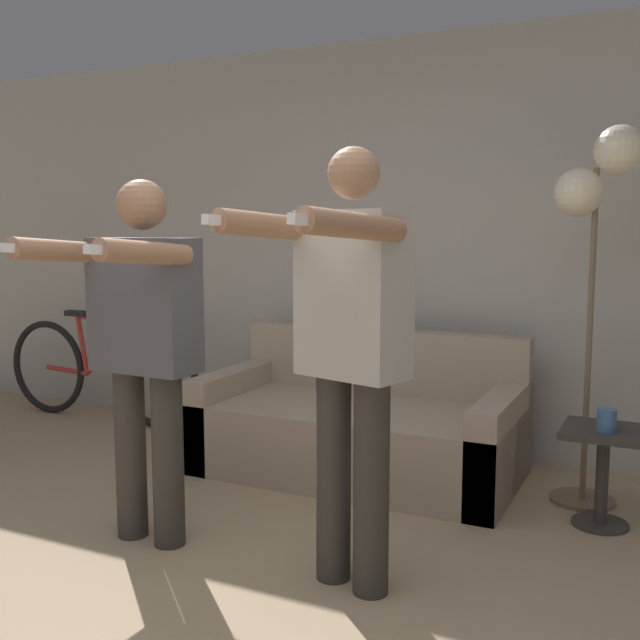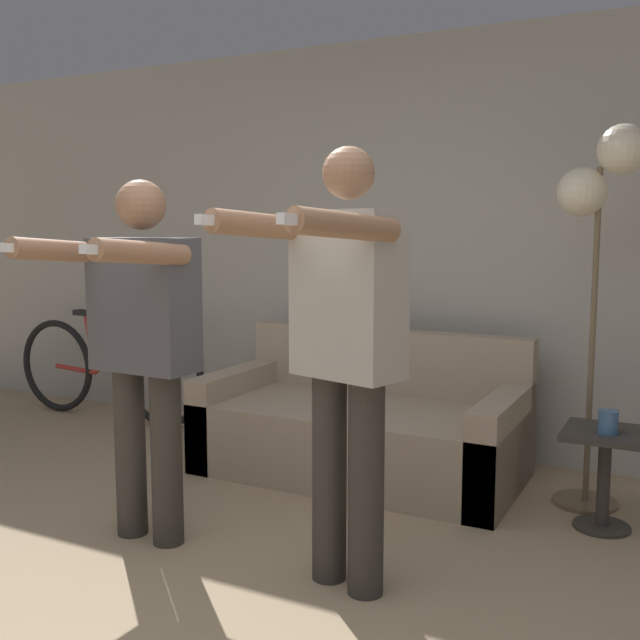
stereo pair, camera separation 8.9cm
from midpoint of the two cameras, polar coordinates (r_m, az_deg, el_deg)
name	(u,v)px [view 2 (the right image)]	position (r m, az deg, el deg)	size (l,w,h in m)	color
wall_back	(427,247)	(4.79, 8.72, 5.55)	(10.00, 0.05, 2.60)	#B7B2A8
couch	(363,429)	(4.39, 3.85, -8.27)	(1.80, 0.92, 0.80)	tan
person_left	(142,334)	(3.39, -12.70, -1.06)	(0.56, 0.69, 1.63)	#38332D
person_right	(345,340)	(2.86, 2.78, -1.55)	(0.60, 0.76, 1.72)	#38332D
cat	(353,314)	(4.68, 3.10, 0.47)	(0.44, 0.13, 0.18)	tan
floor_lamp	(601,202)	(3.98, 21.20, 8.39)	(0.42, 0.33, 1.92)	#756047
side_table	(605,460)	(3.84, 21.51, -9.89)	(0.38, 0.38, 0.48)	#38332D
cup	(608,422)	(3.73, 21.75, -7.24)	(0.09, 0.09, 0.11)	#3D6693
bicycle	(108,369)	(5.76, -15.45, -3.65)	(1.75, 0.07, 0.81)	black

